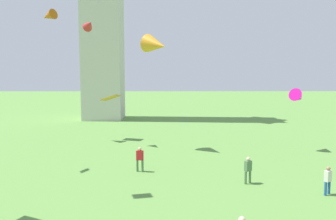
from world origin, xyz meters
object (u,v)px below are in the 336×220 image
Objects in this scene: person_3 at (140,158)px; kite_flying_4 at (49,16)px; person_5 at (248,169)px; kite_flying_0 at (89,25)px; kite_flying_5 at (110,98)px; person_2 at (328,179)px; kite_flying_2 at (156,45)px; kite_flying_9 at (298,97)px.

kite_flying_4 is (-9.31, 10.64, 10.97)m from person_3.
person_3 is 7.08m from person_5.
kite_flying_5 is (1.27, 2.89, -6.63)m from kite_flying_0.
person_3 reaches higher than person_2.
person_5 is 0.88× the size of kite_flying_4.
person_3 is 17.90m from kite_flying_4.
kite_flying_2 is (0.93, 6.36, 7.95)m from person_3.
kite_flying_5 is at bearing 97.33° from person_2.
kite_flying_0 is at bearing -96.16° from kite_flying_5.
person_5 is at bearing 176.09° from person_3.
kite_flying_2 reaches higher than kite_flying_5.
kite_flying_5 is (-14.18, 15.50, 3.25)m from person_2.
person_3 reaches higher than person_5.
kite_flying_0 reaches higher than kite_flying_2.
kite_flying_9 is (16.70, -4.62, 0.40)m from kite_flying_5.
person_3 is (-10.48, 4.40, 0.06)m from person_2.
person_2 is 0.56× the size of kite_flying_2.
kite_flying_0 is 7.34m from kite_flying_5.
kite_flying_5 is (-3.70, 11.09, 3.20)m from person_3.
kite_flying_2 reaches higher than person_2.
person_3 is 0.84× the size of kite_flying_5.
kite_flying_4 reaches higher than person_5.
kite_flying_2 is (-5.70, 8.85, 7.98)m from person_5.
kite_flying_4 is at bearing 112.64° from kite_flying_2.
person_3 is at bearing -53.94° from kite_flying_5.
person_5 reaches higher than person_2.
person_2 is 4.31m from person_5.
person_2 is 16.47m from kite_flying_2.
kite_flying_0 is at bearing 92.21° from kite_flying_4.
person_3 is 12.12m from kite_flying_5.
person_2 is at bearing -29.92° from kite_flying_5.
kite_flying_9 reaches higher than person_3.
kite_flying_5 is at bearing 89.73° from kite_flying_2.
kite_flying_5 is at bearing -85.03° from person_5.
kite_flying_0 is 0.56× the size of kite_flying_2.
person_5 is 0.78× the size of kite_flying_9.
kite_flying_0 reaches higher than kite_flying_9.
kite_flying_0 is at bearing 118.01° from kite_flying_2.
person_2 is 21.26m from kite_flying_5.
kite_flying_5 is (-10.33, 13.58, 3.23)m from person_5.
kite_flying_5 is at bearing 37.56° from kite_flying_0.
person_3 is 0.91× the size of kite_flying_4.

